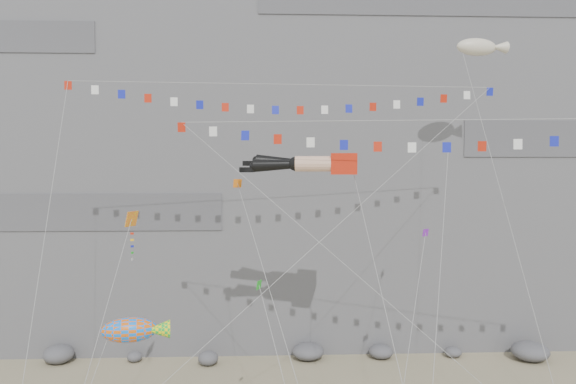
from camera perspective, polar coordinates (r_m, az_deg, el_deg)
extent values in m
cube|color=slate|center=(60.65, 0.95, 11.47)|extent=(80.00, 28.00, 50.00)
cube|color=#B91F0B|center=(34.56, 5.68, 2.86)|extent=(1.81, 2.33, 1.27)
cylinder|color=#D8A687|center=(33.94, 2.56, 2.88)|extent=(2.25, 1.19, 0.94)
sphere|color=black|center=(33.99, 0.74, 2.88)|extent=(0.86, 0.86, 0.86)
cone|color=black|center=(34.10, -1.40, 2.76)|extent=(2.65, 1.09, 0.88)
cube|color=black|center=(34.31, -4.25, 2.27)|extent=(0.87, 0.47, 0.31)
cylinder|color=#D8A687|center=(35.21, 2.63, 2.88)|extent=(2.25, 1.19, 0.94)
sphere|color=black|center=(35.26, 0.88, 2.88)|extent=(0.86, 0.86, 0.86)
cone|color=black|center=(35.36, -1.19, 3.08)|extent=(2.67, 1.09, 0.94)
cube|color=black|center=(35.57, -3.94, 2.92)|extent=(0.87, 0.47, 0.31)
cylinder|color=gray|center=(29.11, 9.69, -12.97)|extent=(0.03, 0.03, 21.05)
cylinder|color=gray|center=(31.27, -11.57, -7.00)|extent=(0.03, 0.03, 27.87)
cylinder|color=gray|center=(31.26, 22.01, -9.80)|extent=(0.03, 0.03, 20.28)
cylinder|color=gray|center=(30.20, -19.28, -15.61)|extent=(0.03, 0.03, 15.95)
cylinder|color=gray|center=(36.04, 22.49, -3.40)|extent=(0.03, 0.03, 27.94)
cylinder|color=gray|center=(30.19, -0.75, -13.56)|extent=(0.03, 0.03, 20.25)
cylinder|color=gray|center=(31.06, 12.06, -16.10)|extent=(0.03, 0.03, 17.29)
cylinder|color=gray|center=(29.80, 14.96, -11.58)|extent=(0.03, 0.03, 22.32)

